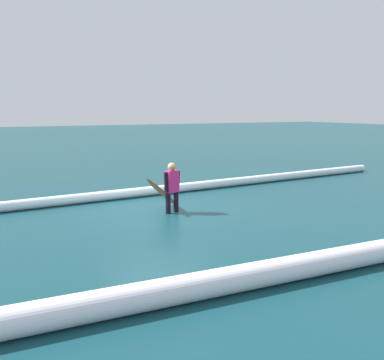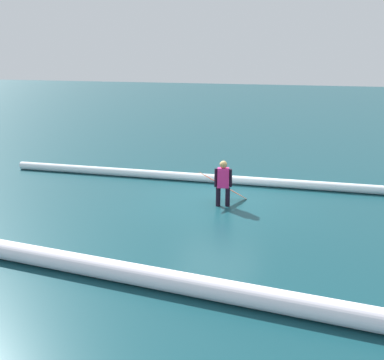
% 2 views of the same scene
% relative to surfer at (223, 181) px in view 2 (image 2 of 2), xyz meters
% --- Properties ---
extents(ground_plane, '(125.83, 125.83, 0.00)m').
position_rel_surfer_xyz_m(ground_plane, '(0.31, -0.43, -0.76)').
color(ground_plane, '#113C45').
extents(surfer, '(0.51, 0.28, 1.37)m').
position_rel_surfer_xyz_m(surfer, '(0.00, 0.00, 0.00)').
color(surfer, black).
rests_on(surfer, ground_plane).
extents(surfboard, '(1.45, 1.19, 1.03)m').
position_rel_surfer_xyz_m(surfboard, '(0.11, -0.42, -0.25)').
color(surfboard, '#E55926').
rests_on(surfboard, ground_plane).
extents(wave_crest_foreground, '(19.83, 1.71, 0.30)m').
position_rel_surfer_xyz_m(wave_crest_foreground, '(-1.13, -2.59, -0.61)').
color(wave_crest_foreground, white).
rests_on(wave_crest_foreground, ground_plane).
extents(wave_crest_midground, '(18.23, 1.08, 0.42)m').
position_rel_surfer_xyz_m(wave_crest_midground, '(0.96, 5.26, -0.55)').
color(wave_crest_midground, white).
rests_on(wave_crest_midground, ground_plane).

